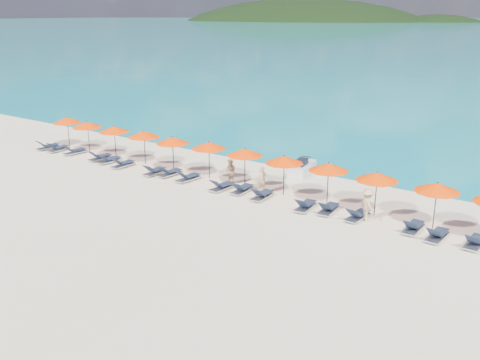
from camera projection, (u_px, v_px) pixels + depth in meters
The scene contains 36 objects.
ground at pixel (204, 218), 26.08m from camera, with size 1400.00×1400.00×0.00m, color beige.
headland_main at pixel (298, 55), 622.99m from camera, with size 374.00×242.00×126.50m.
headland_small at pixel (434, 57), 554.47m from camera, with size 162.00×126.00×85.50m.
jetski at pixel (302, 168), 33.09m from camera, with size 1.49×2.85×0.97m.
beachgoer_a at pixel (262, 180), 29.53m from camera, with size 0.56×0.37×1.54m, color tan.
beachgoer_b at pixel (231, 172), 31.02m from camera, with size 0.73×0.42×1.50m, color tan.
beachgoer_c at pixel (367, 205), 25.59m from camera, with size 1.04×0.48×1.61m, color tan.
umbrella_0 at pixel (67, 120), 39.36m from camera, with size 2.10×2.10×2.28m.
umbrella_1 at pixel (87, 125), 37.77m from camera, with size 2.10×2.10×2.28m.
umbrella_2 at pixel (114, 129), 36.33m from camera, with size 2.10×2.10×2.28m.
umbrella_3 at pixel (144, 134), 34.87m from camera, with size 2.10×2.10×2.28m.
umbrella_4 at pixel (173, 140), 33.20m from camera, with size 2.10×2.10×2.28m.
umbrella_5 at pixel (209, 145), 31.90m from camera, with size 2.10×2.10×2.28m.
umbrella_6 at pixel (245, 152), 30.39m from camera, with size 2.10×2.10×2.28m.
umbrella_7 at pixel (284, 160), 28.83m from camera, with size 2.10×2.10×2.28m.
umbrella_8 at pixel (329, 167), 27.46m from camera, with size 2.10×2.10×2.28m.
umbrella_9 at pixel (377, 176), 25.87m from camera, with size 2.10×2.10×2.28m.
umbrella_10 at pixel (437, 187), 24.28m from camera, with size 2.10×2.10×2.28m.
lounger_0 at pixel (48, 146), 39.12m from camera, with size 0.71×1.73×0.66m.
lounger_1 at pixel (58, 148), 38.54m from camera, with size 0.77×1.75×0.66m.
lounger_2 at pixel (75, 151), 37.76m from camera, with size 0.73×1.74×0.66m.
lounger_3 at pixel (100, 157), 36.25m from camera, with size 0.67×1.72×0.66m.
lounger_4 at pixel (109, 160), 35.59m from camera, with size 0.77×1.75×0.66m.
lounger_5 at pixel (123, 164), 34.60m from camera, with size 0.64×1.71×0.66m.
lounger_6 at pixel (155, 171), 33.04m from camera, with size 0.77×1.75×0.66m.
lounger_7 at pixel (170, 172), 32.74m from camera, with size 0.74×1.74×0.66m.
lounger_8 at pixel (188, 177), 31.77m from camera, with size 0.74×1.74×0.66m.
lounger_9 at pixel (222, 186), 30.15m from camera, with size 0.72×1.73×0.66m.
lounger_10 at pixel (242, 189), 29.69m from camera, with size 0.72×1.73×0.66m.
lounger_11 at pixel (262, 195), 28.71m from camera, with size 0.73×1.74×0.66m.
lounger_12 at pixel (305, 205), 27.14m from camera, with size 0.76×1.75×0.66m.
lounger_13 at pixel (329, 209), 26.72m from camera, with size 0.77×1.75×0.66m.
lounger_14 at pixel (358, 215), 25.84m from camera, with size 0.75×1.74×0.66m.
lounger_15 at pixel (413, 227), 24.43m from camera, with size 0.65×1.71×0.66m.
lounger_16 at pixel (437, 235), 23.57m from camera, with size 0.70×1.73×0.66m.
lounger_17 at pixel (475, 242), 22.87m from camera, with size 0.69×1.72×0.66m.
Camera 1 is at (15.55, -18.77, 9.62)m, focal length 40.00 mm.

